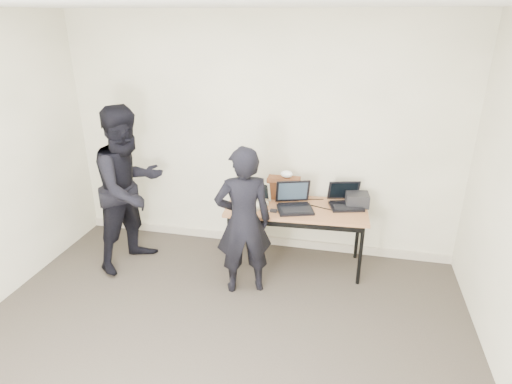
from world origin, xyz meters
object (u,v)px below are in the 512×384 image
(person_observer, at_px, (130,188))
(person_typist, at_px, (244,222))
(laptop_beige, at_px, (253,200))
(equipment_box, at_px, (357,199))
(desk, at_px, (296,212))
(laptop_right, at_px, (345,201))
(leather_satchel, at_px, (284,187))
(laptop_center, at_px, (294,203))

(person_observer, bearing_deg, person_typist, -78.34)
(laptop_beige, distance_m, equipment_box, 1.13)
(desk, relative_size, laptop_right, 3.69)
(laptop_right, bearing_deg, person_observer, 176.27)
(desk, distance_m, person_typist, 0.72)
(desk, xyz_separation_m, laptop_beige, (-0.48, -0.03, 0.11))
(laptop_right, bearing_deg, person_typist, -158.44)
(leather_satchel, xyz_separation_m, equipment_box, (0.81, -0.04, -0.06))
(laptop_center, distance_m, leather_satchel, 0.31)
(laptop_right, height_order, person_observer, person_observer)
(laptop_beige, bearing_deg, laptop_center, 25.00)
(laptop_right, bearing_deg, leather_satchel, 159.46)
(desk, height_order, leather_satchel, leather_satchel)
(laptop_beige, height_order, laptop_center, laptop_center)
(laptop_center, relative_size, leather_satchel, 1.26)
(laptop_right, height_order, leather_satchel, leather_satchel)
(laptop_center, bearing_deg, laptop_right, 1.77)
(desk, xyz_separation_m, leather_satchel, (-0.18, 0.23, 0.19))
(leather_satchel, bearing_deg, person_typist, -110.10)
(laptop_right, xyz_separation_m, person_typist, (-0.96, -0.71, -0.01))
(leather_satchel, bearing_deg, desk, -52.60)
(desk, distance_m, person_observer, 1.82)
(laptop_right, bearing_deg, laptop_center, -175.20)
(desk, bearing_deg, person_typist, -132.41)
(desk, relative_size, laptop_beige, 3.80)
(leather_satchel, height_order, person_observer, person_observer)
(leather_satchel, distance_m, person_typist, 0.83)
(laptop_beige, height_order, equipment_box, laptop_beige)
(laptop_right, distance_m, leather_satchel, 0.69)
(laptop_center, distance_m, person_typist, 0.67)
(laptop_beige, xyz_separation_m, equipment_box, (1.11, 0.22, 0.02))
(laptop_center, bearing_deg, desk, 34.07)
(desk, relative_size, equipment_box, 6.37)
(person_observer, bearing_deg, equipment_box, -56.06)
(person_observer, bearing_deg, leather_satchel, -49.34)
(laptop_center, bearing_deg, equipment_box, 0.62)
(laptop_center, relative_size, equipment_box, 1.89)
(laptop_center, relative_size, laptop_right, 1.10)
(laptop_beige, distance_m, laptop_center, 0.46)
(laptop_beige, relative_size, laptop_center, 0.89)
(laptop_center, bearing_deg, person_observer, 170.54)
(laptop_beige, height_order, person_observer, person_observer)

